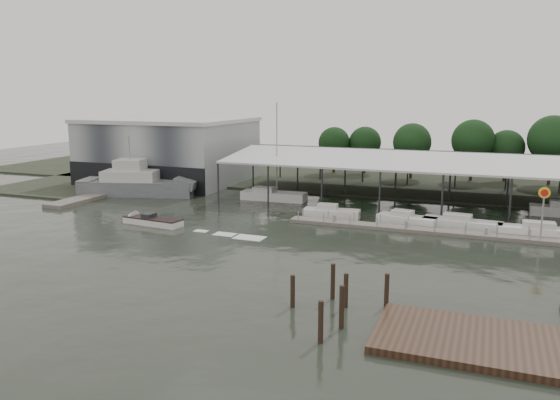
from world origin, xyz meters
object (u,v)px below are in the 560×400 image
(white_sailboat, at_px, (273,196))
(shell_fuel_sign, at_px, (543,204))
(grey_trawler, at_px, (139,184))
(speedboat_underway, at_px, (149,221))

(white_sailboat, bearing_deg, shell_fuel_sign, -20.65)
(grey_trawler, xyz_separation_m, white_sailboat, (19.71, 3.24, -0.92))
(shell_fuel_sign, distance_m, grey_trawler, 53.11)
(shell_fuel_sign, xyz_separation_m, white_sailboat, (-32.81, 10.73, -3.27))
(grey_trawler, bearing_deg, speedboat_underway, -67.87)
(grey_trawler, distance_m, speedboat_underway, 19.10)
(shell_fuel_sign, xyz_separation_m, speedboat_underway, (-40.61, -7.39, -3.53))
(grey_trawler, height_order, white_sailboat, white_sailboat)
(white_sailboat, height_order, speedboat_underway, white_sailboat)
(shell_fuel_sign, height_order, speedboat_underway, shell_fuel_sign)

